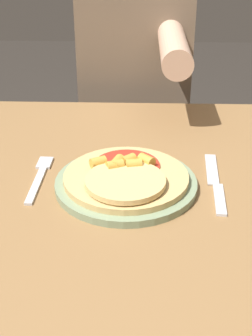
% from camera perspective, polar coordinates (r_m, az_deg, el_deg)
% --- Properties ---
extents(dining_table, '(1.10, 0.79, 0.73)m').
position_cam_1_polar(dining_table, '(0.97, -1.47, -7.17)').
color(dining_table, olive).
rests_on(dining_table, ground_plane).
extents(plate, '(0.26, 0.26, 0.01)m').
position_cam_1_polar(plate, '(0.87, 0.00, -1.90)').
color(plate, gray).
rests_on(plate, dining_table).
extents(pizza, '(0.23, 0.23, 0.04)m').
position_cam_1_polar(pizza, '(0.86, -0.05, -1.02)').
color(pizza, tan).
rests_on(pizza, plate).
extents(fork, '(0.03, 0.18, 0.00)m').
position_cam_1_polar(fork, '(0.92, -10.46, -0.92)').
color(fork, silver).
rests_on(fork, dining_table).
extents(knife, '(0.03, 0.22, 0.00)m').
position_cam_1_polar(knife, '(0.89, 10.84, -1.83)').
color(knife, silver).
rests_on(knife, dining_table).
extents(person_diner, '(0.32, 0.52, 1.22)m').
position_cam_1_polar(person_diner, '(1.46, 1.15, 10.15)').
color(person_diner, '#2D2D38').
rests_on(person_diner, ground_plane).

